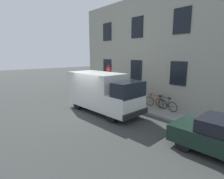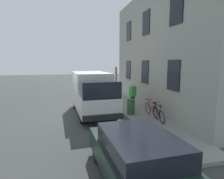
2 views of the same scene
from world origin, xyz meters
name	(u,v)px [view 1 (image 1 of 2)]	position (x,y,z in m)	size (l,w,h in m)	color
ground_plane	(91,113)	(0.00, 0.00, 0.00)	(80.00, 80.00, 0.00)	#363937
sidewalk_slab	(127,103)	(3.36, 0.00, 0.07)	(1.86, 14.65, 0.14)	gray
building_facade	(140,51)	(4.64, 0.00, 3.91)	(0.75, 12.65, 7.81)	gray
sign_post_stacked	(108,79)	(2.63, 1.35, 1.80)	(0.17, 0.56, 2.66)	#474C47
delivery_van	(102,91)	(0.72, -0.32, 1.33)	(2.26, 5.42, 2.50)	silver
bicycle_black	(166,104)	(3.74, -3.07, 0.51)	(0.46, 1.71, 0.89)	black
bicycle_red	(156,102)	(3.74, -2.31, 0.51)	(0.46, 1.71, 0.89)	black
pedestrian	(131,91)	(3.27, -0.48, 1.07)	(0.47, 0.41, 1.72)	#262B47
litter_bin	(138,101)	(2.78, -1.57, 0.59)	(0.44, 0.44, 0.90)	#2D5133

